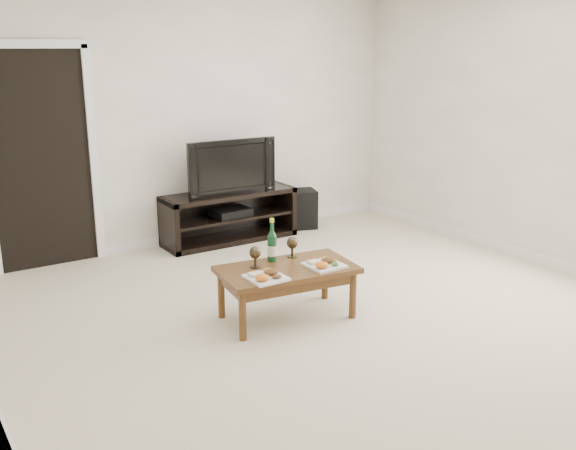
# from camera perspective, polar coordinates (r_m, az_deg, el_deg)

# --- Properties ---
(floor) EXTENTS (5.50, 5.50, 0.00)m
(floor) POSITION_cam_1_polar(r_m,az_deg,el_deg) (4.99, 5.57, -8.98)
(floor) COLOR beige
(floor) RESTS_ON ground
(back_wall) EXTENTS (5.00, 0.04, 2.60)m
(back_wall) POSITION_cam_1_polar(r_m,az_deg,el_deg) (6.95, -8.73, 9.09)
(back_wall) COLOR white
(back_wall) RESTS_ON ground
(doorway) EXTENTS (0.90, 0.02, 2.05)m
(doorway) POSITION_cam_1_polar(r_m,az_deg,el_deg) (6.47, -21.09, 5.28)
(doorway) COLOR black
(doorway) RESTS_ON ground
(media_console) EXTENTS (1.48, 0.45, 0.55)m
(media_console) POSITION_cam_1_polar(r_m,az_deg,el_deg) (7.03, -5.22, 0.76)
(media_console) COLOR black
(media_console) RESTS_ON ground
(television) EXTENTS (1.01, 0.16, 0.58)m
(television) POSITION_cam_1_polar(r_m,az_deg,el_deg) (6.91, -5.34, 5.30)
(television) COLOR black
(television) RESTS_ON media_console
(av_receiver) EXTENTS (0.42, 0.32, 0.08)m
(av_receiver) POSITION_cam_1_polar(r_m,az_deg,el_deg) (7.01, -5.12, 1.15)
(av_receiver) COLOR black
(av_receiver) RESTS_ON media_console
(subwoofer) EXTENTS (0.38, 0.38, 0.45)m
(subwoofer) POSITION_cam_1_polar(r_m,az_deg,el_deg) (7.54, 1.28, 1.46)
(subwoofer) COLOR black
(subwoofer) RESTS_ON ground
(coffee_table) EXTENTS (1.12, 0.71, 0.42)m
(coffee_table) POSITION_cam_1_polar(r_m,az_deg,el_deg) (5.05, -0.09, -6.02)
(coffee_table) COLOR #543817
(coffee_table) RESTS_ON ground
(plate_left) EXTENTS (0.27, 0.27, 0.07)m
(plate_left) POSITION_cam_1_polar(r_m,az_deg,el_deg) (4.72, -1.97, -4.43)
(plate_left) COLOR white
(plate_left) RESTS_ON coffee_table
(plate_right) EXTENTS (0.27, 0.27, 0.07)m
(plate_right) POSITION_cam_1_polar(r_m,az_deg,el_deg) (4.99, 3.26, -3.33)
(plate_right) COLOR white
(plate_right) RESTS_ON coffee_table
(wine_bottle) EXTENTS (0.07, 0.07, 0.35)m
(wine_bottle) POSITION_cam_1_polar(r_m,az_deg,el_deg) (5.07, -1.43, -1.33)
(wine_bottle) COLOR #103C1C
(wine_bottle) RESTS_ON coffee_table
(goblet_left) EXTENTS (0.09, 0.09, 0.17)m
(goblet_left) POSITION_cam_1_polar(r_m,az_deg,el_deg) (4.95, -2.94, -2.85)
(goblet_left) COLOR #352C1C
(goblet_left) RESTS_ON coffee_table
(goblet_right) EXTENTS (0.09, 0.09, 0.17)m
(goblet_right) POSITION_cam_1_polar(r_m,az_deg,el_deg) (5.18, 0.37, -1.97)
(goblet_right) COLOR #352C1C
(goblet_right) RESTS_ON coffee_table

